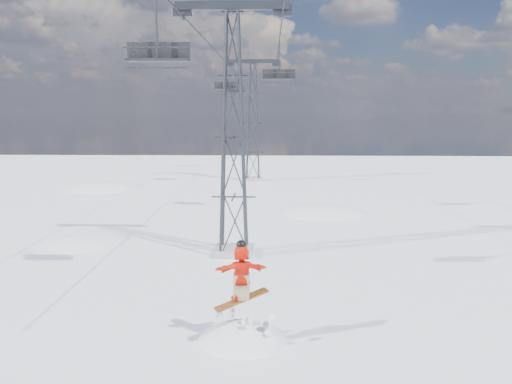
{
  "coord_description": "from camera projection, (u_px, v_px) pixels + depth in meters",
  "views": [
    {
      "loc": [
        2.51,
        -14.8,
        6.73
      ],
      "look_at": [
        2.0,
        2.65,
        3.86
      ],
      "focal_mm": 35.0,
      "sensor_mm": 36.0,
      "label": 1
    }
  ],
  "objects": [
    {
      "name": "ground",
      "position": [
        190.0,
        326.0,
        15.76
      ],
      "size": [
        120.0,
        120.0,
        0.0
      ],
      "primitive_type": "plane",
      "color": "white",
      "rests_on": "ground"
    },
    {
      "name": "lift_chair_far",
      "position": [
        226.0,
        86.0,
        43.36
      ],
      "size": [
        2.06,
        0.59,
        2.55
      ],
      "color": "black",
      "rests_on": "ground"
    },
    {
      "name": "lift_chair_mid",
      "position": [
        279.0,
        75.0,
        30.49
      ],
      "size": [
        2.01,
        0.58,
        2.49
      ],
      "color": "black",
      "rests_on": "ground"
    },
    {
      "name": "lift_tower_near",
      "position": [
        233.0,
        138.0,
        22.75
      ],
      "size": [
        5.2,
        1.8,
        11.43
      ],
      "color": "#999999",
      "rests_on": "ground"
    },
    {
      "name": "haul_cables",
      "position": [
        246.0,
        48.0,
        33.22
      ],
      "size": [
        4.46,
        51.0,
        0.06
      ],
      "color": "black",
      "rests_on": "ground"
    },
    {
      "name": "lift_tower_far",
      "position": [
        253.0,
        124.0,
        47.4
      ],
      "size": [
        5.2,
        1.8,
        11.43
      ],
      "color": "#999999",
      "rests_on": "ground"
    },
    {
      "name": "snow_terrain",
      "position": [
        175.0,
        325.0,
        38.41
      ],
      "size": [
        39.0,
        37.0,
        22.0
      ],
      "color": "white",
      "rests_on": "ground"
    },
    {
      "name": "lift_chair_extra",
      "position": [
        236.0,
        90.0,
        55.24
      ],
      "size": [
        1.95,
        0.56,
        2.42
      ],
      "color": "black",
      "rests_on": "ground"
    },
    {
      "name": "lift_chair_near",
      "position": [
        158.0,
        53.0,
        17.17
      ],
      "size": [
        2.2,
        0.63,
        2.72
      ],
      "color": "black",
      "rests_on": "ground"
    }
  ]
}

